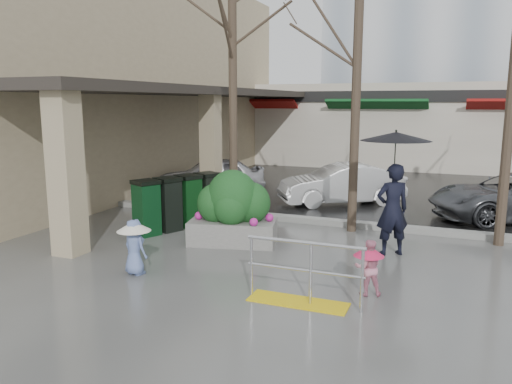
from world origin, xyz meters
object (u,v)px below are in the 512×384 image
Objects in this scene: news_boxes at (179,202)px; car_b at (341,184)px; planter at (233,209)px; child_pink at (368,264)px; tree_midwest at (359,10)px; handrail at (302,281)px; car_a at (211,175)px; child_blue at (134,241)px; woman at (394,183)px; tree_west at (232,25)px.

car_b is (3.12, 4.55, -0.04)m from news_boxes.
car_b is at bearing 76.23° from planter.
tree_midwest is at bearing -95.42° from child_pink.
handrail is 0.91× the size of planter.
car_a is (-1.50, 4.77, -0.04)m from news_boxes.
tree_midwest is at bearing -15.75° from car_b.
car_a reaches higher than handrail.
child_pink is 4.21m from child_blue.
child_blue is (-4.24, -3.02, -0.89)m from woman.
news_boxes reaches higher than child_blue.
tree_midwest is 2.69× the size of woman.
child_blue is at bearing -108.17° from planter.
planter is at bearing -137.20° from tree_midwest.
tree_west is 3.25× the size of planter.
child_pink is 0.45× the size of planter.
child_pink is at bearing 56.86° from woman.
tree_west reaches higher than planter.
tree_west is 7.23× the size of child_pink.
child_blue is 0.44× the size of news_boxes.
planter is 6.43m from car_a.
car_a and car_b have the same top height.
tree_midwest is 2.93× the size of news_boxes.
news_boxes is (-1.00, 3.27, 0.03)m from child_blue.
tree_midwest reaches higher than woman.
car_b is at bearing 80.16° from news_boxes.
child_blue is (-4.17, -0.59, 0.10)m from child_pink.
news_boxes is 0.63× the size of car_b.
car_a is at bearing -68.19° from woman.
woman is 3.51m from planter.
news_boxes is (-5.16, 2.68, 0.13)m from child_pink.
tree_midwest is at bearing 91.91° from handrail.
child_blue is at bearing -48.39° from news_boxes.
car_a is at bearing 125.23° from tree_west.
news_boxes is at bearing -67.21° from car_b.
woman is 2.77× the size of child_pink.
tree_midwest is 1.89× the size of car_a.
child_pink is 0.25× the size of car_b.
car_a reaches higher than child_blue.
tree_west is 4.71m from news_boxes.
car_b is (-2.04, 7.22, 0.09)m from child_pink.
news_boxes is at bearing -123.08° from tree_west.
tree_west reaches higher than handrail.
tree_west is 1.78× the size of car_b.
tree_west reaches higher than child_blue.
child_blue is (0.10, -4.64, -4.45)m from tree_west.
car_a is 4.64m from car_b.
tree_midwest reaches higher than car_a.
car_b is (-0.97, 3.18, -4.60)m from tree_midwest.
handrail is 0.27× the size of tree_midwest.
tree_midwest is 6.28m from news_boxes.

